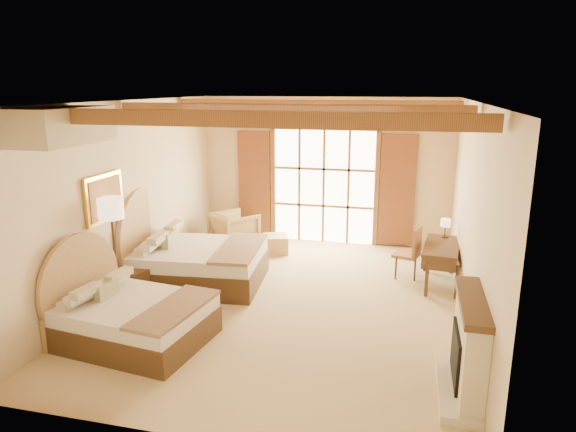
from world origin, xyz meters
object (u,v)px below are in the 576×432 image
(bed_near, at_px, (125,314))
(nightstand, at_px, (137,284))
(armchair, at_px, (234,230))
(bed_far, at_px, (190,258))
(desk, at_px, (440,263))

(bed_near, distance_m, nightstand, 1.44)
(bed_near, relative_size, armchair, 2.43)
(bed_far, relative_size, desk, 1.69)
(nightstand, bearing_deg, bed_near, -47.30)
(nightstand, xyz_separation_m, armchair, (0.64, 3.01, 0.13))
(bed_near, xyz_separation_m, nightstand, (-0.59, 1.31, -0.12))
(bed_far, relative_size, armchair, 2.75)
(armchair, bearing_deg, nightstand, 115.88)
(bed_far, height_order, armchair, bed_far)
(desk, bearing_deg, bed_near, -137.29)
(nightstand, distance_m, armchair, 3.08)
(armchair, bearing_deg, bed_near, 127.15)
(desk, bearing_deg, armchair, 171.15)
(bed_far, xyz_separation_m, armchair, (0.09, 2.11, -0.05))
(nightstand, height_order, armchair, armchair)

